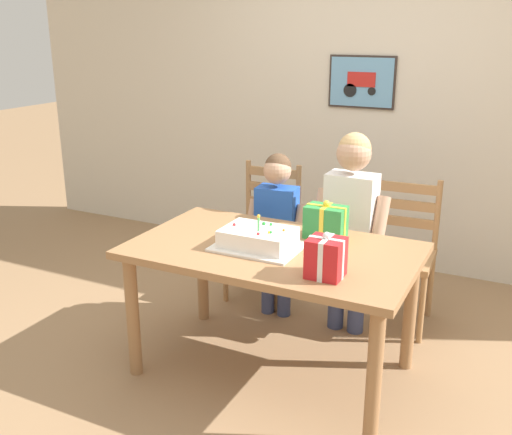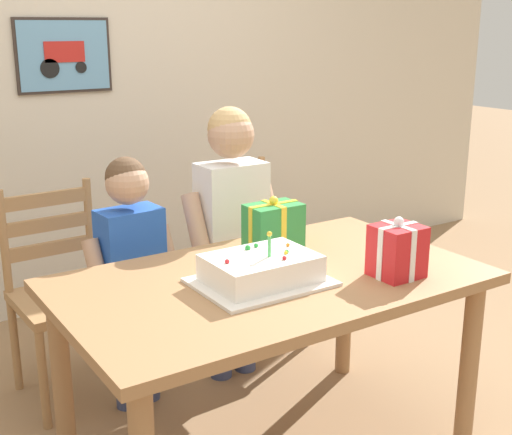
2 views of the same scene
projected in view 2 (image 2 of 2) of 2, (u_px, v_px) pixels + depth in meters
The scene contains 9 objects.
back_wall at pixel (81, 78), 3.72m from camera, with size 6.40×0.11×2.60m.
dining_table at pixel (271, 301), 2.41m from camera, with size 1.48×0.88×0.73m.
birthday_cake at pixel (261, 270), 2.31m from camera, with size 0.44×0.34×0.19m.
gift_box_red_large at pixel (397, 251), 2.37m from camera, with size 0.17×0.15×0.22m.
gift_box_beside_cake at pixel (273, 226), 2.67m from camera, with size 0.22×0.14×0.21m.
chair_left at pixel (64, 293), 2.93m from camera, with size 0.44×0.44×0.92m.
chair_right at pixel (248, 254), 3.42m from camera, with size 0.44×0.44×0.92m.
child_older at pixel (232, 218), 3.00m from camera, with size 0.45×0.26×1.25m.
child_younger at pixel (131, 259), 2.77m from camera, with size 0.40×0.23×1.08m.
Camera 2 is at (-1.27, -1.85, 1.58)m, focal length 47.69 mm.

